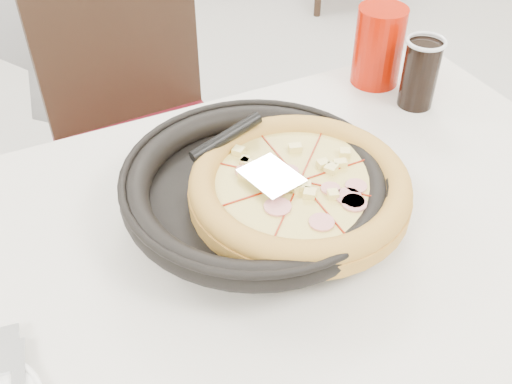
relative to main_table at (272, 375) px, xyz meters
name	(u,v)px	position (x,y,z in m)	size (l,w,h in m)	color
main_table	(272,375)	(0.00, 0.00, 0.00)	(1.20, 0.80, 0.75)	white
chair_far	(154,152)	(-0.01, 0.65, 0.10)	(0.42, 0.42, 0.95)	black
trivet	(285,206)	(0.04, 0.04, 0.39)	(0.13, 0.13, 0.04)	black
pizza_pan	(256,196)	(-0.01, 0.06, 0.42)	(0.36, 0.36, 0.01)	black
pizza	(299,192)	(0.05, 0.02, 0.44)	(0.33, 0.33, 0.02)	#BE8B30
pizza_server	(271,176)	(0.01, 0.04, 0.47)	(0.07, 0.08, 0.00)	silver
cola_glass	(420,75)	(0.42, 0.21, 0.44)	(0.07, 0.07, 0.13)	black
red_cup	(378,46)	(0.40, 0.32, 0.45)	(0.10, 0.10, 0.16)	#B01201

